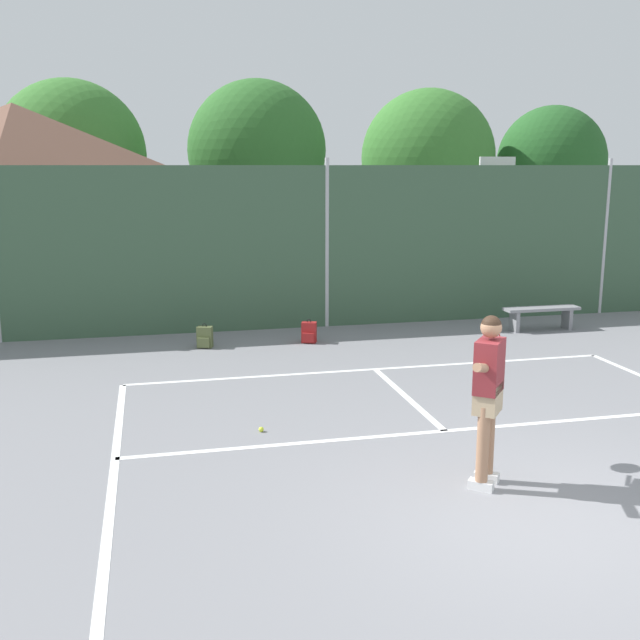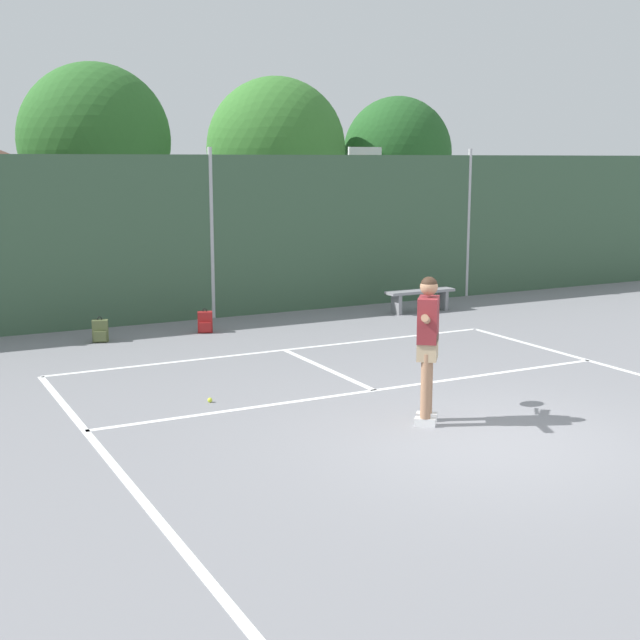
{
  "view_description": "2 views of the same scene",
  "coord_description": "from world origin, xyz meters",
  "px_view_note": "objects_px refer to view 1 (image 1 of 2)",
  "views": [
    {
      "loc": [
        -3.59,
        -5.97,
        3.35
      ],
      "look_at": [
        -1.15,
        4.65,
        1.07
      ],
      "focal_mm": 41.59,
      "sensor_mm": 36.0,
      "label": 1
    },
    {
      "loc": [
        -6.24,
        -7.86,
        3.26
      ],
      "look_at": [
        -0.52,
        3.17,
        0.96
      ],
      "focal_mm": 48.82,
      "sensor_mm": 36.0,
      "label": 2
    }
  ],
  "objects_px": {
    "backpack_olive": "(205,338)",
    "tennis_ball": "(261,429)",
    "backpack_red": "(309,333)",
    "courtside_bench": "(541,313)",
    "basketball_hoop": "(494,210)",
    "tennis_player": "(488,385)"
  },
  "relations": [
    {
      "from": "backpack_olive",
      "to": "tennis_ball",
      "type": "bearing_deg",
      "value": -85.6
    },
    {
      "from": "backpack_red",
      "to": "courtside_bench",
      "type": "distance_m",
      "value": 4.93
    },
    {
      "from": "basketball_hoop",
      "to": "tennis_ball",
      "type": "distance_m",
      "value": 10.39
    },
    {
      "from": "backpack_red",
      "to": "tennis_player",
      "type": "bearing_deg",
      "value": -86.12
    },
    {
      "from": "tennis_player",
      "to": "backpack_red",
      "type": "xyz_separation_m",
      "value": [
        -0.46,
        6.77,
        -0.92
      ]
    },
    {
      "from": "tennis_player",
      "to": "basketball_hoop",
      "type": "bearing_deg",
      "value": 64.0
    },
    {
      "from": "backpack_red",
      "to": "courtside_bench",
      "type": "height_order",
      "value": "courtside_bench"
    },
    {
      "from": "tennis_player",
      "to": "backpack_olive",
      "type": "height_order",
      "value": "tennis_player"
    },
    {
      "from": "basketball_hoop",
      "to": "tennis_ball",
      "type": "bearing_deg",
      "value": -132.07
    },
    {
      "from": "backpack_olive",
      "to": "backpack_red",
      "type": "xyz_separation_m",
      "value": [
        1.99,
        -0.05,
        0.0
      ]
    },
    {
      "from": "tennis_ball",
      "to": "courtside_bench",
      "type": "distance_m",
      "value": 8.04
    },
    {
      "from": "basketball_hoop",
      "to": "courtside_bench",
      "type": "bearing_deg",
      "value": -94.88
    },
    {
      "from": "tennis_player",
      "to": "backpack_olive",
      "type": "xyz_separation_m",
      "value": [
        -2.45,
        6.82,
        -0.92
      ]
    },
    {
      "from": "backpack_olive",
      "to": "backpack_red",
      "type": "relative_size",
      "value": 1.0
    },
    {
      "from": "basketball_hoop",
      "to": "tennis_player",
      "type": "height_order",
      "value": "basketball_hoop"
    },
    {
      "from": "tennis_player",
      "to": "tennis_ball",
      "type": "xyz_separation_m",
      "value": [
        -2.08,
        2.13,
        -1.08
      ]
    },
    {
      "from": "tennis_player",
      "to": "courtside_bench",
      "type": "relative_size",
      "value": 1.16
    },
    {
      "from": "basketball_hoop",
      "to": "courtside_bench",
      "type": "height_order",
      "value": "basketball_hoop"
    },
    {
      "from": "backpack_olive",
      "to": "courtside_bench",
      "type": "xyz_separation_m",
      "value": [
        6.91,
        -0.04,
        0.17
      ]
    },
    {
      "from": "courtside_bench",
      "to": "backpack_red",
      "type": "bearing_deg",
      "value": -179.84
    },
    {
      "from": "basketball_hoop",
      "to": "tennis_ball",
      "type": "relative_size",
      "value": 53.79
    },
    {
      "from": "tennis_player",
      "to": "courtside_bench",
      "type": "distance_m",
      "value": 8.16
    }
  ]
}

